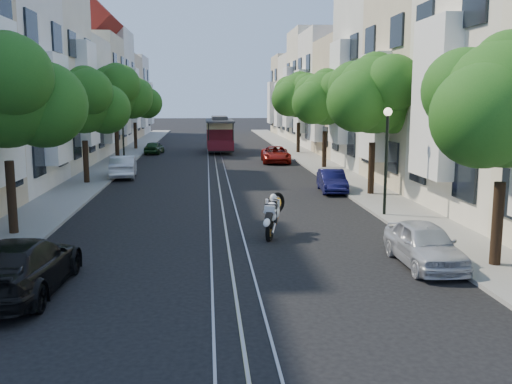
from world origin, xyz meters
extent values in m
plane|color=black|center=(0.00, 28.00, 0.00)|extent=(200.00, 200.00, 0.00)
cube|color=gray|center=(7.25, 28.00, 0.06)|extent=(2.50, 80.00, 0.12)
cube|color=gray|center=(-7.25, 28.00, 0.06)|extent=(2.50, 80.00, 0.12)
cube|color=gray|center=(-0.55, 28.00, 0.01)|extent=(0.06, 80.00, 0.02)
cube|color=gray|center=(0.00, 28.00, 0.01)|extent=(0.06, 80.00, 0.02)
cube|color=gray|center=(0.55, 28.00, 0.01)|extent=(0.06, 80.00, 0.02)
cube|color=tan|center=(0.00, 28.00, 0.00)|extent=(0.08, 80.00, 0.01)
cube|color=white|center=(8.20, 4.00, 4.62)|extent=(0.90, 3.04, 6.05)
cube|color=beige|center=(12.00, 12.00, 5.00)|extent=(7.00, 8.00, 10.00)
cube|color=white|center=(8.20, 12.00, 4.20)|extent=(0.90, 3.04, 5.50)
cube|color=silver|center=(12.00, 20.00, 6.00)|extent=(7.00, 8.00, 12.00)
cube|color=white|center=(8.20, 20.00, 5.04)|extent=(0.90, 3.04, 6.60)
cube|color=#C6B28C|center=(12.00, 28.00, 4.50)|extent=(7.00, 8.00, 9.00)
cube|color=white|center=(8.20, 28.00, 3.78)|extent=(0.90, 3.04, 4.95)
cube|color=white|center=(12.00, 36.00, 5.25)|extent=(7.00, 8.00, 10.50)
cube|color=white|center=(8.20, 36.00, 4.41)|extent=(0.90, 3.04, 5.78)
cube|color=beige|center=(12.00, 44.00, 5.75)|extent=(7.00, 8.00, 11.50)
cube|color=white|center=(8.20, 44.00, 4.83)|extent=(0.90, 3.04, 6.32)
cube|color=silver|center=(12.00, 52.00, 4.75)|extent=(7.00, 8.00, 9.50)
cube|color=white|center=(8.20, 52.00, 3.99)|extent=(0.90, 3.04, 5.23)
cube|color=beige|center=(12.00, 60.00, 5.00)|extent=(7.00, 8.00, 10.00)
cube|color=white|center=(8.20, 60.00, 4.20)|extent=(0.90, 3.04, 5.50)
cube|color=white|center=(-8.20, 12.00, 4.12)|extent=(0.90, 3.04, 5.39)
cube|color=beige|center=(-12.00, 20.00, 5.88)|extent=(7.00, 8.00, 11.76)
cube|color=white|center=(-8.20, 20.00, 4.94)|extent=(0.90, 3.04, 6.47)
cube|color=silver|center=(-12.00, 28.00, 4.41)|extent=(7.00, 8.00, 8.82)
cube|color=white|center=(-8.20, 28.00, 3.70)|extent=(0.90, 3.04, 4.85)
cube|color=beige|center=(-12.00, 36.00, 5.14)|extent=(7.00, 8.00, 10.29)
cube|color=white|center=(-8.20, 36.00, 4.32)|extent=(0.90, 3.04, 5.66)
cube|color=silver|center=(-12.00, 44.00, 5.63)|extent=(7.00, 8.00, 11.27)
cube|color=white|center=(-8.20, 44.00, 4.73)|extent=(0.90, 3.04, 6.20)
cube|color=#C6B28C|center=(-12.00, 52.00, 4.66)|extent=(7.00, 8.00, 9.31)
cube|color=white|center=(-8.20, 52.00, 3.91)|extent=(0.90, 3.04, 5.12)
cube|color=white|center=(-12.00, 60.00, 4.90)|extent=(7.00, 8.00, 9.80)
cube|color=white|center=(-8.20, 60.00, 4.12)|extent=(0.90, 3.04, 5.39)
cylinder|color=black|center=(7.20, -3.00, 1.26)|extent=(0.30, 0.30, 2.27)
sphere|color=#194912|center=(7.20, -3.00, 4.47)|extent=(3.38, 3.38, 3.38)
sphere|color=#194912|center=(6.25, -3.70, 4.17)|extent=(2.64, 2.64, 2.64)
sphere|color=#194912|center=(7.30, -2.90, 5.38)|extent=(2.03, 2.03, 2.03)
cylinder|color=black|center=(7.20, 9.00, 1.34)|extent=(0.30, 0.30, 2.45)
sphere|color=#194912|center=(7.20, 9.00, 4.81)|extent=(3.64, 3.64, 3.64)
sphere|color=#194912|center=(8.30, 9.50, 4.41)|extent=(2.91, 2.91, 2.91)
sphere|color=#194912|center=(6.25, 8.30, 4.51)|extent=(2.84, 2.84, 2.84)
sphere|color=#194912|center=(7.30, 9.10, 5.71)|extent=(2.18, 2.18, 2.18)
cylinder|color=black|center=(7.20, 20.00, 1.31)|extent=(0.30, 0.30, 2.38)
sphere|color=#194912|center=(7.20, 20.00, 4.68)|extent=(3.54, 3.54, 3.54)
sphere|color=#194912|center=(8.30, 20.50, 4.28)|extent=(2.83, 2.83, 2.83)
sphere|color=#194912|center=(6.25, 19.30, 4.38)|extent=(2.76, 2.76, 2.76)
sphere|color=#194912|center=(7.30, 20.10, 5.58)|extent=(2.12, 2.12, 2.12)
cylinder|color=black|center=(7.20, 31.00, 1.38)|extent=(0.30, 0.30, 2.52)
sphere|color=#194912|center=(7.20, 31.00, 4.94)|extent=(3.74, 3.74, 3.74)
sphere|color=#194912|center=(8.30, 31.50, 4.54)|extent=(3.00, 3.00, 3.00)
sphere|color=#194912|center=(6.25, 30.30, 4.64)|extent=(2.92, 2.92, 2.92)
sphere|color=#194912|center=(7.30, 31.10, 5.84)|extent=(2.25, 2.25, 2.25)
cylinder|color=black|center=(-7.20, 2.00, 1.34)|extent=(0.30, 0.30, 2.45)
sphere|color=#194912|center=(-7.20, 2.00, 4.81)|extent=(3.64, 3.64, 3.64)
sphere|color=#194912|center=(-6.10, 2.50, 4.41)|extent=(2.91, 2.91, 2.91)
sphere|color=#194912|center=(-7.10, 2.10, 5.71)|extent=(2.18, 2.18, 2.18)
cylinder|color=black|center=(-7.20, 14.00, 1.26)|extent=(0.30, 0.30, 2.27)
sphere|color=#194912|center=(-7.20, 14.00, 4.47)|extent=(3.38, 3.38, 3.38)
sphere|color=#194912|center=(-6.10, 14.50, 4.07)|extent=(2.70, 2.70, 2.70)
sphere|color=#194912|center=(-8.15, 13.30, 4.17)|extent=(2.64, 2.64, 2.64)
sphere|color=#194912|center=(-7.10, 14.10, 5.38)|extent=(2.03, 2.03, 2.03)
cylinder|color=black|center=(-7.20, 25.00, 1.43)|extent=(0.30, 0.30, 2.62)
sphere|color=#194912|center=(-7.20, 25.00, 5.14)|extent=(3.90, 3.90, 3.90)
sphere|color=#194912|center=(-6.10, 25.50, 4.74)|extent=(3.12, 3.12, 3.12)
sphere|color=#194912|center=(-8.15, 24.30, 4.84)|extent=(3.04, 3.04, 3.04)
sphere|color=#194912|center=(-7.10, 25.10, 6.04)|extent=(2.34, 2.34, 2.34)
cylinder|color=black|center=(-7.20, 36.00, 1.31)|extent=(0.30, 0.30, 2.38)
sphere|color=#194912|center=(-7.20, 36.00, 4.68)|extent=(3.54, 3.54, 3.54)
sphere|color=#194912|center=(-6.10, 36.50, 4.28)|extent=(2.83, 2.83, 2.83)
sphere|color=#194912|center=(-8.15, 35.30, 4.38)|extent=(2.76, 2.76, 2.76)
sphere|color=#194912|center=(-7.10, 36.10, 5.58)|extent=(2.12, 2.12, 2.12)
cylinder|color=black|center=(6.30, 4.00, 2.12)|extent=(0.12, 0.12, 4.00)
sphere|color=#FFF2CC|center=(6.30, 4.00, 4.12)|extent=(0.32, 0.32, 0.32)
cylinder|color=black|center=(-6.30, 22.00, 2.12)|extent=(0.12, 0.12, 4.00)
sphere|color=#FFF2CC|center=(-6.30, 22.00, 4.12)|extent=(0.32, 0.32, 0.32)
torus|color=black|center=(1.38, 0.68, 0.31)|extent=(0.38, 0.77, 0.76)
torus|color=black|center=(1.76, 1.82, 1.04)|extent=(0.65, 0.58, 0.74)
ellipsoid|color=white|center=(1.56, 1.20, 0.85)|extent=(0.75, 1.13, 0.92)
ellipsoid|color=white|center=(1.47, 0.95, 1.03)|extent=(0.54, 0.66, 0.52)
cube|color=black|center=(1.34, 0.56, 0.81)|extent=(0.37, 0.57, 0.38)
cube|color=silver|center=(1.46, 0.92, 1.03)|extent=(0.50, 0.64, 0.23)
sphere|color=black|center=(1.57, 1.23, 1.13)|extent=(0.27, 0.27, 0.27)
cube|color=black|center=(0.50, 33.24, 0.42)|extent=(2.21, 7.47, 0.28)
cube|color=#500D17|center=(0.50, 33.24, 1.54)|extent=(2.28, 4.68, 2.23)
cube|color=beige|center=(0.50, 33.24, 2.37)|extent=(2.33, 4.72, 0.56)
cube|color=#2D2D30|center=(0.50, 33.24, 2.75)|extent=(2.40, 7.47, 0.17)
cube|color=#2D2D30|center=(0.50, 33.24, 2.98)|extent=(1.34, 4.20, 0.33)
imported|color=#B1B4BD|center=(5.36, -2.57, 0.61)|extent=(1.45, 3.61, 1.23)
imported|color=#0B0C39|center=(5.60, 10.34, 0.56)|extent=(1.41, 3.46, 1.11)
imported|color=maroon|center=(4.40, 23.94, 0.60)|extent=(2.18, 4.41, 1.20)
imported|color=black|center=(-5.05, -4.02, 0.68)|extent=(2.11, 4.76, 1.36)
imported|color=silver|center=(-5.60, 16.70, 0.66)|extent=(1.72, 4.11, 1.32)
imported|color=#153517|center=(-5.11, 31.56, 0.54)|extent=(1.66, 3.32, 1.09)
camera|label=1|loc=(-0.63, -17.50, 4.58)|focal=40.00mm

